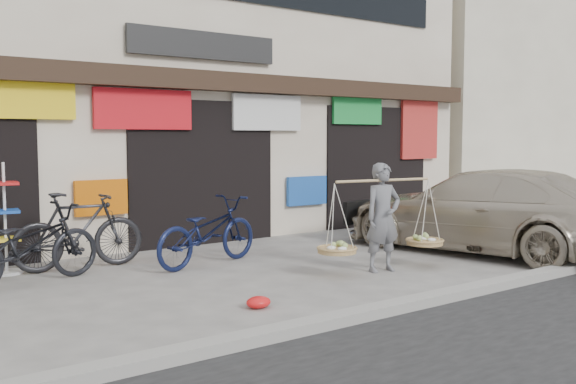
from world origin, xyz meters
TOP-DOWN VIEW (x-y plane):
  - ground at (0.00, 0.00)m, footprint 70.00×70.00m
  - kerb at (0.00, -2.00)m, footprint 70.00×0.25m
  - shophouse_block at (-0.00, 6.42)m, footprint 14.00×6.32m
  - neighbor_east at (13.50, 7.00)m, footprint 12.00×7.00m
  - street_vendor at (0.96, -0.28)m, footprint 2.14×0.81m
  - bike_0 at (-3.57, 1.95)m, footprint 2.20×1.18m
  - bike_1 at (-2.67, 2.56)m, footprint 2.01×0.70m
  - bike_2 at (-0.93, 1.69)m, footprint 2.15×1.20m
  - suv at (3.54, -0.13)m, footprint 2.94×5.34m
  - display_rack at (-3.65, 2.87)m, footprint 0.45×0.45m
  - red_bag at (-1.71, -0.93)m, footprint 0.31×0.25m

SIDE VIEW (x-z plane):
  - ground at x=0.00m, z-range 0.00..0.00m
  - kerb at x=0.00m, z-range 0.00..0.12m
  - red_bag at x=-1.71m, z-range 0.00..0.14m
  - bike_2 at x=-0.93m, z-range 0.00..1.07m
  - bike_0 at x=-3.57m, z-range 0.00..1.10m
  - bike_1 at x=-2.67m, z-range 0.00..1.19m
  - display_rack at x=-3.65m, z-range -0.16..1.49m
  - suv at x=3.54m, z-range 0.00..1.47m
  - street_vendor at x=0.96m, z-range -0.06..1.57m
  - neighbor_east at x=13.50m, z-range 0.00..6.40m
  - shophouse_block at x=0.00m, z-range -0.05..6.95m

